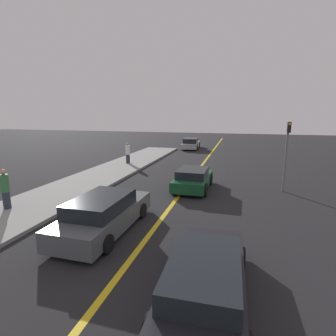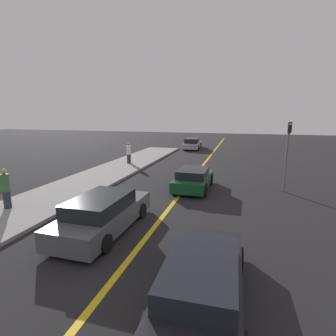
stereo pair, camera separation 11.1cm
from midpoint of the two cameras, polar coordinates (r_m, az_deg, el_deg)
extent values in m
cube|color=gold|center=(17.43, 5.50, -2.35)|extent=(0.20, 60.00, 0.01)
cube|color=gray|center=(17.69, -15.66, -2.30)|extent=(3.67, 31.89, 0.15)
cube|color=black|center=(6.51, 7.95, -23.76)|extent=(1.83, 4.76, 0.56)
cube|color=black|center=(6.04, 7.76, -21.13)|extent=(1.58, 2.63, 0.45)
cylinder|color=black|center=(7.90, 3.03, -17.80)|extent=(0.24, 0.69, 0.68)
cylinder|color=black|center=(7.80, 15.56, -18.70)|extent=(0.24, 0.69, 0.68)
cylinder|color=black|center=(5.62, -4.01, -32.21)|extent=(0.24, 0.69, 0.68)
cube|color=#4C5156|center=(10.10, -13.40, -10.26)|extent=(1.89, 4.77, 0.68)
cube|color=black|center=(9.70, -14.25, -7.49)|extent=(1.64, 2.63, 0.50)
cylinder|color=black|center=(11.77, -13.49, -8.11)|extent=(0.23, 0.61, 0.61)
cylinder|color=black|center=(11.04, -5.54, -9.18)|extent=(0.23, 0.61, 0.61)
cylinder|color=black|center=(9.55, -22.52, -13.54)|extent=(0.23, 0.61, 0.61)
cylinder|color=black|center=(8.63, -13.13, -15.71)|extent=(0.23, 0.61, 0.61)
cube|color=#144728|center=(15.04, 5.75, -2.77)|extent=(1.81, 3.83, 0.57)
cube|color=black|center=(14.74, 5.66, -1.06)|extent=(1.58, 2.11, 0.43)
cylinder|color=black|center=(16.35, 3.63, -2.01)|extent=(0.23, 0.70, 0.70)
cylinder|color=black|center=(16.08, 9.47, -2.39)|extent=(0.23, 0.70, 0.70)
cylinder|color=black|center=(14.14, 1.48, -4.20)|extent=(0.23, 0.70, 0.70)
cylinder|color=black|center=(13.82, 8.24, -4.70)|extent=(0.23, 0.70, 0.70)
cube|color=#9E9EA3|center=(32.38, 5.42, 5.03)|extent=(2.04, 4.70, 0.58)
cube|color=black|center=(32.09, 5.36, 5.98)|extent=(1.71, 2.62, 0.55)
cylinder|color=black|center=(33.92, 4.29, 5.12)|extent=(0.25, 0.67, 0.66)
cylinder|color=black|center=(33.71, 7.16, 5.02)|extent=(0.25, 0.67, 0.66)
cylinder|color=black|center=(31.11, 3.51, 4.53)|extent=(0.25, 0.67, 0.66)
cylinder|color=black|center=(30.89, 6.64, 4.42)|extent=(0.25, 0.67, 0.66)
cylinder|color=#282D3D|center=(13.55, -31.41, -5.90)|extent=(0.31, 0.31, 0.77)
cylinder|color=#336B3D|center=(13.36, -31.76, -2.75)|extent=(0.36, 0.36, 0.77)
sphere|color=tan|center=(13.26, -31.99, -0.65)|extent=(0.24, 0.24, 0.24)
cylinder|color=#282D3D|center=(22.24, -8.36, 2.00)|extent=(0.33, 0.33, 0.74)
cylinder|color=silver|center=(22.13, -8.41, 3.89)|extent=(0.39, 0.39, 0.74)
sphere|color=tan|center=(22.07, -8.45, 5.16)|extent=(0.25, 0.25, 0.25)
cylinder|color=slate|center=(15.50, 24.56, 2.04)|extent=(0.12, 0.12, 3.81)
cube|color=black|center=(15.16, 25.18, 8.01)|extent=(0.18, 0.18, 0.55)
sphere|color=orange|center=(15.07, 25.29, 8.61)|extent=(0.14, 0.14, 0.14)
camera|label=1|loc=(0.06, -89.75, 0.05)|focal=28.00mm
camera|label=2|loc=(0.06, 90.25, -0.05)|focal=28.00mm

